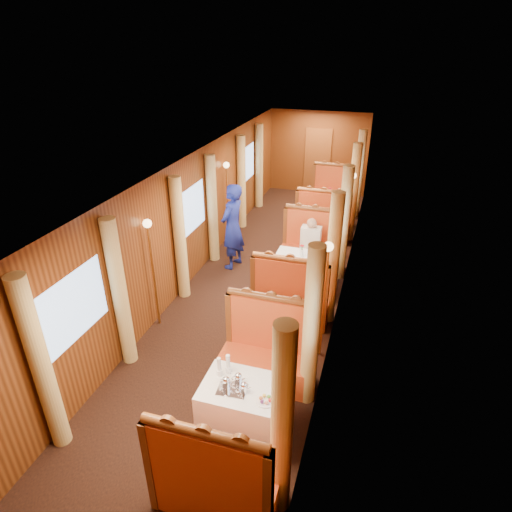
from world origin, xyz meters
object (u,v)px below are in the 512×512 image
at_px(teapot_left, 226,384).
at_px(banquette_far_aft, 334,197).
at_px(table_near, 245,410).
at_px(steward, 232,227).
at_px(tea_tray, 232,389).
at_px(table_mid, 302,274).
at_px(teapot_back, 238,380).
at_px(rose_vase_mid, 302,248).
at_px(rose_vase_far, 330,190).
at_px(banquette_mid_fwd, 290,300).
at_px(banquette_far_fwd, 322,224).
at_px(table_far, 328,211).
at_px(banquette_near_aft, 267,354).
at_px(passenger, 310,240).
at_px(banquette_near_fwd, 214,481).
at_px(fruit_plate, 265,400).
at_px(teapot_right, 244,389).
at_px(banquette_mid_aft, 311,250).

bearing_deg(teapot_left, banquette_far_aft, 87.59).
xyz_separation_m(table_near, steward, (-1.62, 4.10, 0.54)).
height_order(table_near, tea_tray, tea_tray).
height_order(table_near, teapot_left, teapot_left).
bearing_deg(table_mid, teapot_back, -91.55).
distance_m(rose_vase_mid, rose_vase_far, 3.52).
relative_size(teapot_back, steward, 0.08).
distance_m(banquette_mid_fwd, steward, 2.33).
relative_size(banquette_far_fwd, teapot_left, 8.96).
distance_m(table_far, steward, 3.37).
xyz_separation_m(banquette_near_aft, tea_tray, (-0.13, -1.10, 0.33)).
bearing_deg(table_near, banquette_mid_fwd, 90.00).
bearing_deg(banquette_far_aft, rose_vase_mid, -90.35).
distance_m(teapot_left, rose_vase_mid, 3.58).
bearing_deg(passenger, banquette_near_fwd, -90.00).
bearing_deg(table_far, teapot_back, -90.77).
relative_size(fruit_plate, passenger, 0.29).
bearing_deg(banquette_near_fwd, table_near, 90.00).
height_order(teapot_right, fruit_plate, teapot_right).
xyz_separation_m(banquette_mid_fwd, teapot_left, (-0.21, -2.55, 0.39)).
distance_m(banquette_mid_fwd, teapot_right, 2.60).
bearing_deg(fruit_plate, banquette_near_fwd, -108.63).
relative_size(banquette_near_aft, steward, 0.73).
height_order(banquette_near_aft, rose_vase_mid, banquette_near_aft).
distance_m(steward, passenger, 1.64).
bearing_deg(teapot_back, table_mid, 77.97).
relative_size(banquette_mid_fwd, fruit_plate, 6.09).
xyz_separation_m(table_near, banquette_far_aft, (0.00, 8.01, 0.05)).
height_order(table_mid, teapot_left, teapot_left).
height_order(rose_vase_mid, rose_vase_far, same).
height_order(table_near, banquette_near_aft, banquette_near_aft).
relative_size(banquette_mid_aft, banquette_far_aft, 1.00).
distance_m(banquette_far_fwd, fruit_plate, 6.15).
height_order(table_far, teapot_left, teapot_left).
height_order(table_far, fruit_plate, fruit_plate).
xyz_separation_m(table_mid, passenger, (-0.00, 0.78, 0.37)).
distance_m(banquette_mid_aft, tea_tray, 4.62).
distance_m(table_near, fruit_plate, 0.51).
xyz_separation_m(banquette_far_aft, passenger, (-0.00, -3.73, 0.32)).
distance_m(banquette_far_aft, rose_vase_mid, 4.53).
height_order(banquette_mid_aft, table_far, banquette_mid_aft).
height_order(banquette_near_aft, banquette_far_aft, same).
relative_size(banquette_mid_aft, banquette_far_fwd, 1.00).
xyz_separation_m(banquette_near_fwd, table_mid, (0.00, 4.51, -0.05)).
distance_m(tea_tray, rose_vase_mid, 3.60).
distance_m(table_mid, steward, 1.81).
bearing_deg(teapot_right, rose_vase_mid, 82.74).
height_order(table_near, table_mid, same).
xyz_separation_m(table_near, banquette_near_fwd, (0.00, -1.01, 0.05)).
height_order(banquette_near_fwd, table_mid, banquette_near_fwd).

